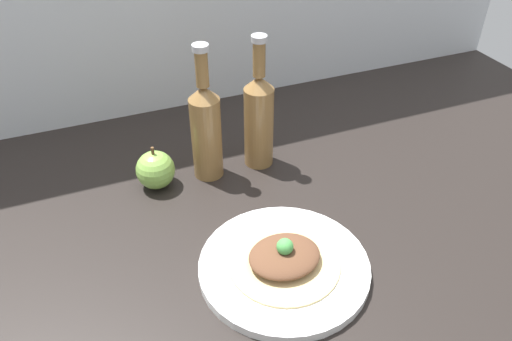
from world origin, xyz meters
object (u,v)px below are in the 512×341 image
plated_food (284,257)px  cider_bottle_left (206,128)px  plate (284,266)px  apple (155,170)px  cider_bottle_right (259,117)px

plated_food → cider_bottle_left: bearing=96.6°
plated_food → cider_bottle_left: cider_bottle_left is taller
cider_bottle_left → plate: bearing=-83.4°
apple → cider_bottle_left: bearing=0.2°
cider_bottle_right → apple: bearing=-179.9°
apple → cider_bottle_right: bearing=0.1°
cider_bottle_left → cider_bottle_right: same height
plate → apple: (-14.81, 31.11, 2.92)cm
plate → cider_bottle_left: 32.99cm
plate → plated_food: size_ratio=1.53×
plated_food → apple: (-14.81, 31.11, 0.88)cm
plated_food → cider_bottle_left: size_ratio=0.65×
plate → plated_food: bearing=0.0°
plated_food → cider_bottle_right: bearing=75.7°
plate → apple: apple is taller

